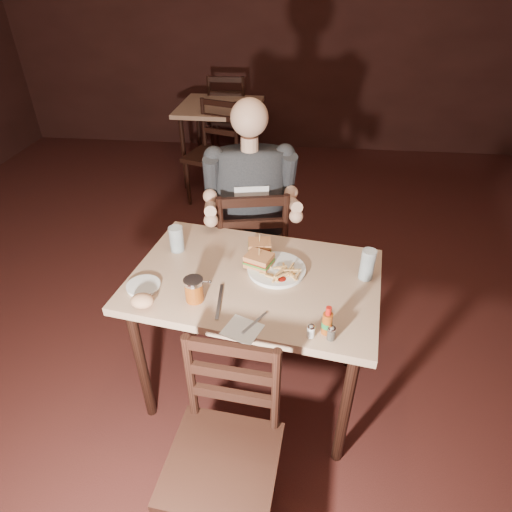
# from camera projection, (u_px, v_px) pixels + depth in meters

# --- Properties ---
(room_shell) EXTENTS (7.00, 7.00, 7.00)m
(room_shell) POSITION_uv_depth(u_px,v_px,m) (198.00, 119.00, 1.81)
(room_shell) COLOR black
(room_shell) RESTS_ON ground
(main_table) EXTENTS (1.21, 0.90, 0.77)m
(main_table) POSITION_uv_depth(u_px,v_px,m) (255.00, 292.00, 1.99)
(main_table) COLOR tan
(main_table) RESTS_ON ground
(bg_table) EXTENTS (0.82, 0.82, 0.77)m
(bg_table) POSITION_uv_depth(u_px,v_px,m) (220.00, 114.00, 4.29)
(bg_table) COLOR tan
(bg_table) RESTS_ON ground
(chair_far) EXTENTS (0.52, 0.56, 0.95)m
(chair_far) POSITION_uv_depth(u_px,v_px,m) (250.00, 251.00, 2.65)
(chair_far) COLOR black
(chair_far) RESTS_ON ground
(chair_near) EXTENTS (0.45, 0.48, 0.87)m
(chair_near) POSITION_uv_depth(u_px,v_px,m) (222.00, 464.00, 1.56)
(chair_near) COLOR black
(chair_near) RESTS_ON ground
(bg_chair_far) EXTENTS (0.46, 0.50, 0.96)m
(bg_chair_far) POSITION_uv_depth(u_px,v_px,m) (229.00, 117.00, 4.85)
(bg_chair_far) COLOR black
(bg_chair_far) RESTS_ON ground
(bg_chair_near) EXTENTS (0.54, 0.57, 0.92)m
(bg_chair_near) POSITION_uv_depth(u_px,v_px,m) (211.00, 156.00, 3.97)
(bg_chair_near) COLOR black
(bg_chair_near) RESTS_ON ground
(diner) EXTENTS (0.59, 0.51, 0.90)m
(diner) POSITION_uv_depth(u_px,v_px,m) (250.00, 185.00, 2.34)
(diner) COLOR #2F3134
(diner) RESTS_ON chair_far
(dinner_plate) EXTENTS (0.30, 0.30, 0.01)m
(dinner_plate) POSITION_uv_depth(u_px,v_px,m) (276.00, 270.00, 1.97)
(dinner_plate) COLOR white
(dinner_plate) RESTS_ON main_table
(sandwich_left) EXTENTS (0.14, 0.13, 0.10)m
(sandwich_left) POSITION_uv_depth(u_px,v_px,m) (259.00, 257.00, 1.96)
(sandwich_left) COLOR tan
(sandwich_left) RESTS_ON dinner_plate
(sandwich_right) EXTENTS (0.12, 0.10, 0.10)m
(sandwich_right) POSITION_uv_depth(u_px,v_px,m) (260.00, 243.00, 2.05)
(sandwich_right) COLOR tan
(sandwich_right) RESTS_ON dinner_plate
(fries_pile) EXTENTS (0.24, 0.19, 0.04)m
(fries_pile) POSITION_uv_depth(u_px,v_px,m) (281.00, 271.00, 1.92)
(fries_pile) COLOR tan
(fries_pile) RESTS_ON dinner_plate
(ketchup_dollop) EXTENTS (0.05, 0.05, 0.01)m
(ketchup_dollop) POSITION_uv_depth(u_px,v_px,m) (281.00, 279.00, 1.89)
(ketchup_dollop) COLOR maroon
(ketchup_dollop) RESTS_ON dinner_plate
(glass_left) EXTENTS (0.08, 0.08, 0.13)m
(glass_left) POSITION_uv_depth(u_px,v_px,m) (177.00, 239.00, 2.09)
(glass_left) COLOR silver
(glass_left) RESTS_ON main_table
(glass_right) EXTENTS (0.07, 0.07, 0.15)m
(glass_right) POSITION_uv_depth(u_px,v_px,m) (367.00, 264.00, 1.90)
(glass_right) COLOR silver
(glass_right) RESTS_ON main_table
(hot_sauce) EXTENTS (0.05, 0.05, 0.13)m
(hot_sauce) POSITION_uv_depth(u_px,v_px,m) (327.00, 320.00, 1.62)
(hot_sauce) COLOR #863A0F
(hot_sauce) RESTS_ON main_table
(salt_shaker) EXTENTS (0.03, 0.03, 0.06)m
(salt_shaker) POSITION_uv_depth(u_px,v_px,m) (311.00, 331.00, 1.62)
(salt_shaker) COLOR white
(salt_shaker) RESTS_ON main_table
(pepper_shaker) EXTENTS (0.04, 0.04, 0.06)m
(pepper_shaker) POSITION_uv_depth(u_px,v_px,m) (331.00, 333.00, 1.61)
(pepper_shaker) COLOR #38332D
(pepper_shaker) RESTS_ON main_table
(syrup_dispenser) EXTENTS (0.09, 0.09, 0.11)m
(syrup_dispenser) POSITION_uv_depth(u_px,v_px,m) (194.00, 290.00, 1.78)
(syrup_dispenser) COLOR #863A0F
(syrup_dispenser) RESTS_ON main_table
(napkin) EXTENTS (0.17, 0.17, 0.00)m
(napkin) POSITION_uv_depth(u_px,v_px,m) (242.00, 330.00, 1.66)
(napkin) COLOR white
(napkin) RESTS_ON main_table
(knife) EXTENTS (0.03, 0.22, 0.01)m
(knife) POSITION_uv_depth(u_px,v_px,m) (219.00, 301.00, 1.79)
(knife) COLOR silver
(knife) RESTS_ON napkin
(fork) EXTENTS (0.09, 0.13, 0.00)m
(fork) POSITION_uv_depth(u_px,v_px,m) (255.00, 323.00, 1.69)
(fork) COLOR silver
(fork) RESTS_ON napkin
(side_plate) EXTENTS (0.16, 0.16, 0.01)m
(side_plate) POSITION_uv_depth(u_px,v_px,m) (144.00, 287.00, 1.87)
(side_plate) COLOR white
(side_plate) RESTS_ON main_table
(bread_roll) EXTENTS (0.11, 0.09, 0.06)m
(bread_roll) POSITION_uv_depth(u_px,v_px,m) (142.00, 301.00, 1.75)
(bread_roll) COLOR tan
(bread_roll) RESTS_ON side_plate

